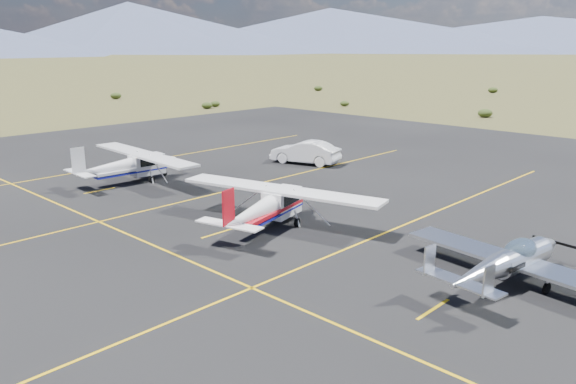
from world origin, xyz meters
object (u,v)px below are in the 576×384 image
sedan (305,152)px  aircraft_plain (129,164)px  aircraft_cessna (269,205)px  aircraft_low_wing (510,262)px

sedan → aircraft_plain: bearing=-36.0°
aircraft_plain → sedan: (11.81, -3.99, -0.33)m
aircraft_cessna → sedan: size_ratio=2.09×
aircraft_low_wing → aircraft_plain: (-1.18, 23.39, 0.22)m
aircraft_low_wing → sedan: aircraft_low_wing is taller
aircraft_plain → sedan: aircraft_plain is taller
aircraft_cessna → sedan: bearing=21.0°
aircraft_low_wing → sedan: bearing=68.5°
aircraft_cessna → aircraft_plain: bearing=74.2°
aircraft_low_wing → aircraft_cessna: (-1.46, 10.74, 0.23)m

